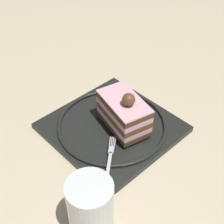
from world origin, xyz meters
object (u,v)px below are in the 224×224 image
cake_slice (124,113)px  whipped_cream_dollop (117,92)px  dessert_plate (112,126)px  fork (110,159)px  drink_glass_near (91,211)px

cake_slice → whipped_cream_dollop: cake_slice is taller
dessert_plate → whipped_cream_dollop: 0.09m
dessert_plate → fork: bearing=-128.7°
dessert_plate → whipped_cream_dollop: bearing=45.9°
fork → cake_slice: bearing=36.9°
dessert_plate → whipped_cream_dollop: (0.06, 0.06, 0.03)m
dessert_plate → cake_slice: size_ratio=2.26×
fork → dessert_plate: bearing=51.3°
fork → drink_glass_near: size_ratio=0.83×
whipped_cream_dollop → drink_glass_near: bearing=-134.4°
cake_slice → drink_glass_near: same height
drink_glass_near → fork: bearing=41.0°
dessert_plate → cake_slice: cake_slice is taller
dessert_plate → drink_glass_near: (-0.16, -0.16, 0.04)m
whipped_cream_dollop → fork: bearing=-131.2°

